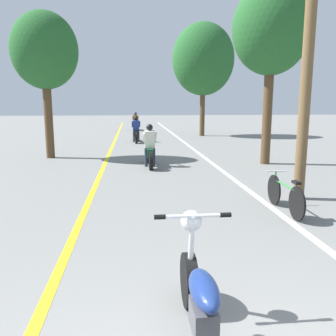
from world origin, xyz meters
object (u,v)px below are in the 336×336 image
(utility_pole, at_px, (310,27))
(motorcycle_rider_far, at_px, (136,123))
(motorcycle_foreground, at_px, (202,304))
(motorcycle_rider_lead, at_px, (150,151))
(motorcycle_rider_mid, at_px, (136,132))
(roadside_tree_right_near, at_px, (271,31))
(roadside_tree_left, at_px, (45,52))
(roadside_tree_right_far, at_px, (203,59))
(bicycle_parked, at_px, (285,195))

(utility_pole, xyz_separation_m, motorcycle_rider_far, (-3.42, 20.73, -3.15))
(motorcycle_foreground, relative_size, motorcycle_rider_far, 1.05)
(utility_pole, relative_size, motorcycle_rider_lead, 3.55)
(motorcycle_foreground, height_order, motorcycle_rider_mid, motorcycle_rider_mid)
(motorcycle_rider_mid, xyz_separation_m, motorcycle_rider_far, (0.07, 8.53, 0.02))
(utility_pole, xyz_separation_m, roadside_tree_right_near, (0.98, 4.62, 0.81))
(utility_pole, height_order, roadside_tree_left, utility_pole)
(motorcycle_rider_far, bearing_deg, roadside_tree_right_near, -74.75)
(roadside_tree_left, height_order, motorcycle_rider_lead, roadside_tree_left)
(motorcycle_rider_far, bearing_deg, roadside_tree_right_far, -50.53)
(utility_pole, bearing_deg, roadside_tree_left, 135.44)
(roadside_tree_right_far, height_order, bicycle_parked, roadside_tree_right_far)
(roadside_tree_right_near, relative_size, motorcycle_rider_far, 3.05)
(bicycle_parked, bearing_deg, motorcycle_rider_mid, 101.87)
(roadside_tree_left, distance_m, motorcycle_rider_lead, 5.64)
(motorcycle_foreground, bearing_deg, roadside_tree_left, 108.17)
(roadside_tree_right_far, bearing_deg, roadside_tree_left, -131.76)
(utility_pole, xyz_separation_m, roadside_tree_right_far, (0.86, 15.54, 1.14))
(roadside_tree_left, bearing_deg, motorcycle_foreground, -71.83)
(utility_pole, bearing_deg, roadside_tree_right_far, 86.84)
(utility_pole, height_order, roadside_tree_right_far, utility_pole)
(utility_pole, height_order, motorcycle_rider_far, utility_pole)
(utility_pole, distance_m, roadside_tree_left, 9.73)
(roadside_tree_right_near, relative_size, bicycle_parked, 3.57)
(utility_pole, bearing_deg, motorcycle_rider_lead, 124.62)
(roadside_tree_right_far, xyz_separation_m, bicycle_parked, (-1.59, -16.45, -4.48))
(roadside_tree_right_far, bearing_deg, bicycle_parked, -95.53)
(motorcycle_rider_lead, xyz_separation_m, motorcycle_rider_far, (-0.29, 16.20, 0.01))
(roadside_tree_right_near, distance_m, roadside_tree_right_far, 10.93)
(roadside_tree_right_far, height_order, motorcycle_foreground, roadside_tree_right_far)
(roadside_tree_right_near, bearing_deg, roadside_tree_left, 164.42)
(roadside_tree_right_near, distance_m, motorcycle_rider_lead, 5.71)
(roadside_tree_left, height_order, motorcycle_rider_far, roadside_tree_left)
(motorcycle_rider_far, bearing_deg, roadside_tree_left, -104.16)
(roadside_tree_right_near, bearing_deg, motorcycle_rider_lead, -178.75)
(roadside_tree_right_near, relative_size, roadside_tree_left, 1.10)
(motorcycle_rider_lead, bearing_deg, roadside_tree_right_near, 1.25)
(bicycle_parked, bearing_deg, roadside_tree_right_far, 84.47)
(motorcycle_rider_lead, distance_m, motorcycle_rider_far, 16.20)
(motorcycle_rider_mid, distance_m, bicycle_parked, 13.40)
(roadside_tree_right_near, relative_size, motorcycle_foreground, 2.91)
(utility_pole, relative_size, motorcycle_rider_far, 3.62)
(motorcycle_foreground, bearing_deg, motorcycle_rider_lead, 89.87)
(roadside_tree_right_far, xyz_separation_m, motorcycle_rider_mid, (-4.35, -3.34, -4.30))
(motorcycle_rider_lead, relative_size, bicycle_parked, 1.19)
(bicycle_parked, bearing_deg, motorcycle_rider_far, 97.07)
(utility_pole, height_order, motorcycle_foreground, utility_pole)
(utility_pole, xyz_separation_m, bicycle_parked, (-0.73, -0.91, -3.35))
(roadside_tree_right_near, relative_size, motorcycle_rider_lead, 2.99)
(motorcycle_foreground, xyz_separation_m, bicycle_parked, (2.41, 3.78, -0.08))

